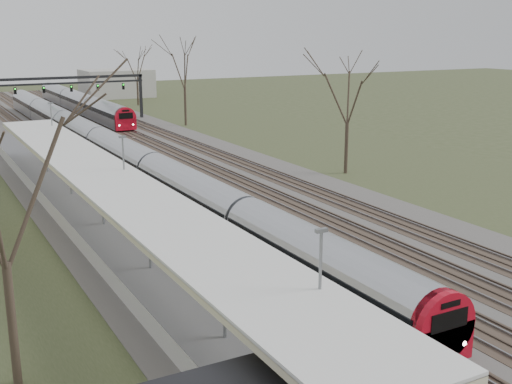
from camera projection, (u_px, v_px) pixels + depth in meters
track_bed at (141, 162)px, 59.38m from camera, size 24.00×160.00×0.22m
platform at (89, 218)px, 40.05m from camera, size 3.50×69.00×1.00m
canopy at (106, 179)px, 35.37m from camera, size 4.10×50.00×3.11m
signal_gantry at (65, 85)px, 83.75m from camera, size 21.00×0.59×6.08m
tree_east_far at (348, 88)px, 52.92m from camera, size 5.00×5.00×10.30m
train_near at (101, 143)px, 60.72m from camera, size 2.62×90.21×3.05m
train_far at (80, 103)px, 95.30m from camera, size 2.62×45.21×3.05m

